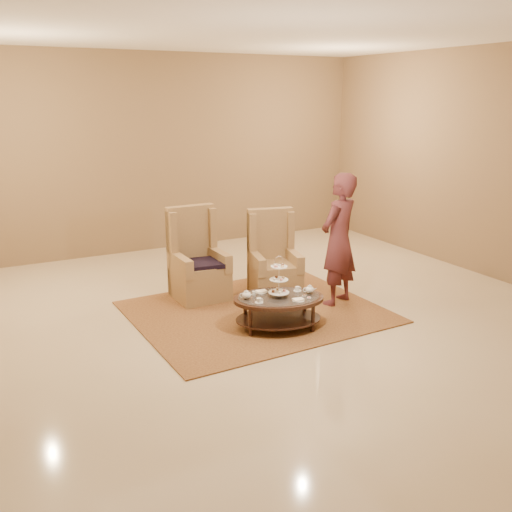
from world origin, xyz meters
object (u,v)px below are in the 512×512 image
armchair_left (197,268)px  armchair_right (273,266)px  tea_table (279,303)px  person (339,240)px

armchair_left → armchair_right: (1.01, -0.38, -0.03)m
tea_table → armchair_left: armchair_left is taller
armchair_right → person: person is taller
tea_table → person: 1.33m
armchair_right → armchair_left: bearing=172.6°
armchair_left → person: size_ratio=0.71×
armchair_right → tea_table: bearing=-103.2°
tea_table → person: person is taller
armchair_right → person: (0.57, -0.75, 0.49)m
armchair_left → tea_table: bearing=-74.5°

